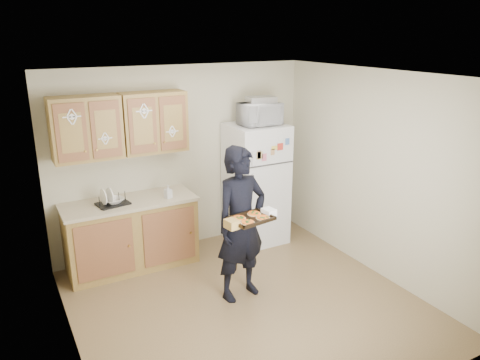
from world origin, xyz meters
name	(u,v)px	position (x,y,z in m)	size (l,w,h in m)	color
floor	(247,304)	(0.00, 0.00, 0.00)	(3.60, 3.60, 0.00)	brown
ceiling	(248,76)	(0.00, 0.00, 2.50)	(3.60, 3.60, 0.00)	white
wall_back	(182,159)	(0.00, 1.80, 1.25)	(3.60, 0.04, 2.50)	beige
wall_front	(371,275)	(0.00, -1.80, 1.25)	(3.60, 0.04, 2.50)	beige
wall_left	(65,233)	(-1.80, 0.00, 1.25)	(0.04, 3.60, 2.50)	beige
wall_right	(377,175)	(1.80, 0.00, 1.25)	(0.04, 3.60, 2.50)	beige
refrigerator	(256,184)	(0.95, 1.43, 0.85)	(0.75, 0.70, 1.70)	white
base_cabinet	(131,235)	(-0.85, 1.48, 0.43)	(1.60, 0.60, 0.86)	olive
countertop	(129,202)	(-0.85, 1.48, 0.88)	(1.64, 0.64, 0.04)	#BAA98F
upper_cab_left	(86,128)	(-1.25, 1.61, 1.83)	(0.80, 0.33, 0.75)	olive
upper_cab_right	(154,122)	(-0.43, 1.61, 1.83)	(0.80, 0.33, 0.75)	olive
cereal_box	(276,217)	(1.47, 1.67, 0.16)	(0.20, 0.07, 0.32)	#E2C74F
person	(241,224)	(0.05, 0.21, 0.88)	(0.64, 0.42, 1.76)	black
baking_tray	(251,219)	(0.00, -0.08, 1.05)	(0.43, 0.32, 0.04)	black
pizza_front_left	(248,222)	(-0.09, -0.17, 1.07)	(0.14, 0.14, 0.02)	orange
pizza_front_right	(263,218)	(0.11, -0.14, 1.07)	(0.14, 0.14, 0.02)	orange
pizza_back_left	(239,218)	(-0.11, -0.03, 1.07)	(0.14, 0.14, 0.02)	orange
pizza_back_right	(254,213)	(0.09, 0.00, 1.07)	(0.14, 0.14, 0.02)	orange
microwave	(260,114)	(0.97, 1.38, 1.85)	(0.54, 0.36, 0.30)	white
foil_pan	(261,99)	(1.00, 1.41, 2.04)	(0.37, 0.26, 0.08)	#B9BAC1
dish_rack	(112,199)	(-1.05, 1.45, 0.97)	(0.37, 0.27, 0.15)	black
bowl	(114,201)	(-1.04, 1.45, 0.95)	(0.23, 0.23, 0.06)	white
soap_bottle	(168,192)	(-0.38, 1.34, 0.99)	(0.08, 0.08, 0.17)	white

